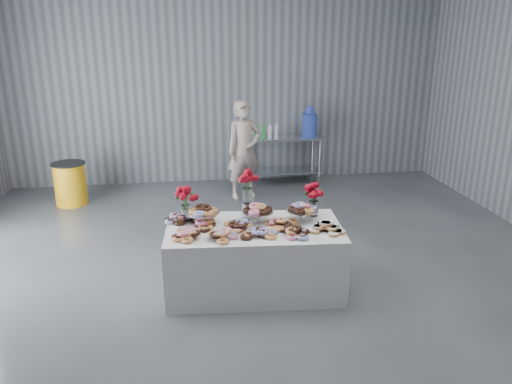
# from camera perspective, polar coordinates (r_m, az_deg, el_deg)

# --- Properties ---
(ground) EXTENTS (9.00, 9.00, 0.00)m
(ground) POSITION_cam_1_polar(r_m,az_deg,el_deg) (5.59, 1.34, -11.88)
(ground) COLOR #383A3F
(ground) RESTS_ON ground
(room_walls) EXTENTS (8.04, 9.04, 4.02)m
(room_walls) POSITION_cam_1_polar(r_m,az_deg,el_deg) (4.86, -1.87, 16.26)
(room_walls) COLOR slate
(room_walls) RESTS_ON ground
(display_table) EXTENTS (1.97, 1.14, 0.75)m
(display_table) POSITION_cam_1_polar(r_m,az_deg,el_deg) (5.58, -0.20, -7.58)
(display_table) COLOR white
(display_table) RESTS_ON ground
(prep_table) EXTENTS (1.50, 0.60, 0.90)m
(prep_table) POSITION_cam_1_polar(r_m,az_deg,el_deg) (9.31, 3.04, 4.68)
(prep_table) COLOR silver
(prep_table) RESTS_ON ground
(donut_mounds) EXTENTS (1.86, 0.94, 0.09)m
(donut_mounds) POSITION_cam_1_polar(r_m,az_deg,el_deg) (5.36, -0.13, -3.77)
(donut_mounds) COLOR #D3894D
(donut_mounds) RESTS_ON display_table
(cake_stand_left) EXTENTS (0.36, 0.36, 0.17)m
(cake_stand_left) POSITION_cam_1_polar(r_m,az_deg,el_deg) (5.51, -6.03, -2.21)
(cake_stand_left) COLOR silver
(cake_stand_left) RESTS_ON display_table
(cake_stand_mid) EXTENTS (0.36, 0.36, 0.17)m
(cake_stand_mid) POSITION_cam_1_polar(r_m,az_deg,el_deg) (5.52, 0.20, -2.07)
(cake_stand_mid) COLOR silver
(cake_stand_mid) RESTS_ON display_table
(cake_stand_right) EXTENTS (0.36, 0.36, 0.17)m
(cake_stand_right) POSITION_cam_1_polar(r_m,az_deg,el_deg) (5.58, 5.34, -1.93)
(cake_stand_right) COLOR silver
(cake_stand_right) RESTS_ON display_table
(danish_pile) EXTENTS (0.48, 0.48, 0.11)m
(danish_pile) POSITION_cam_1_polar(r_m,az_deg,el_deg) (5.37, 7.93, -3.83)
(danish_pile) COLOR white
(danish_pile) RESTS_ON display_table
(bouquet_left) EXTENTS (0.26, 0.26, 0.42)m
(bouquet_left) POSITION_cam_1_polar(r_m,az_deg,el_deg) (5.56, -8.12, -0.38)
(bouquet_left) COLOR white
(bouquet_left) RESTS_ON display_table
(bouquet_right) EXTENTS (0.26, 0.26, 0.42)m
(bouquet_right) POSITION_cam_1_polar(r_m,az_deg,el_deg) (5.69, 6.63, 0.11)
(bouquet_right) COLOR white
(bouquet_right) RESTS_ON display_table
(bouquet_center) EXTENTS (0.26, 0.26, 0.57)m
(bouquet_center) POSITION_cam_1_polar(r_m,az_deg,el_deg) (5.62, -0.96, 0.90)
(bouquet_center) COLOR silver
(bouquet_center) RESTS_ON display_table
(water_jug) EXTENTS (0.28, 0.28, 0.55)m
(water_jug) POSITION_cam_1_polar(r_m,az_deg,el_deg) (9.31, 6.15, 7.94)
(water_jug) COLOR blue
(water_jug) RESTS_ON prep_table
(drink_bottles) EXTENTS (0.54, 0.08, 0.27)m
(drink_bottles) POSITION_cam_1_polar(r_m,az_deg,el_deg) (9.06, 1.21, 7.02)
(drink_bottles) COLOR #268C33
(drink_bottles) RESTS_ON prep_table
(person) EXTENTS (0.70, 0.56, 1.67)m
(person) POSITION_cam_1_polar(r_m,az_deg,el_deg) (8.47, -1.39, 4.82)
(person) COLOR #CC8C93
(person) RESTS_ON ground
(trash_barrel) EXTENTS (0.55, 0.55, 0.71)m
(trash_barrel) POSITION_cam_1_polar(r_m,az_deg,el_deg) (8.79, -20.47, 0.90)
(trash_barrel) COLOR #FFAE15
(trash_barrel) RESTS_ON ground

